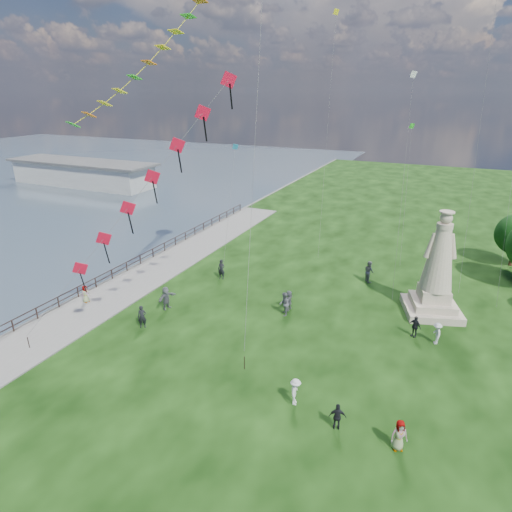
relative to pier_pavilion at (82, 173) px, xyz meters
The scene contains 18 objects.
waterfront 49.44m from the pier_pavilion, 41.92° to the right, with size 200.00×200.00×1.51m.
pier_pavilion is the anchor object (origin of this frame).
statue 67.89m from the pier_pavilion, 22.96° to the right, with size 4.99×4.99×8.11m.
lamppost 67.71m from the pier_pavilion, 22.82° to the right, with size 0.39×0.39×4.18m.
person_0 57.54m from the pier_pavilion, 40.76° to the right, with size 0.62×0.41×1.70m, color black.
person_1 61.10m from the pier_pavilion, 31.17° to the right, with size 0.91×0.56×1.87m, color #595960.
person_2 69.56m from the pier_pavilion, 35.79° to the right, with size 1.03×0.53×1.59m, color silver.
person_3 72.15m from the pier_pavilion, 35.16° to the right, with size 0.88×0.45×1.50m, color black.
person_4 74.66m from the pier_pavilion, 33.89° to the right, with size 0.81×0.49×1.65m, color #595960.
person_5 55.51m from the pier_pavilion, 38.42° to the right, with size 1.73×0.75×1.87m, color #595960.
person_6 52.50m from the pier_pavilion, 31.77° to the right, with size 0.67×0.44×1.85m, color black.
person_7 61.28m from the pier_pavilion, 21.68° to the right, with size 0.95×0.58×1.95m, color #595960.
person_8 70.29m from the pier_pavilion, 26.18° to the right, with size 1.01×0.52×1.56m, color silver.
person_9 68.85m from the pier_pavilion, 26.45° to the right, with size 0.93×0.47×1.58m, color black.
person_10 51.93m from the pier_pavilion, 44.55° to the right, with size 0.71×0.43×1.44m, color #595960.
person_11 60.62m from the pier_pavilion, 30.39° to the right, with size 1.52×0.66×1.64m, color #595960.
red_kite_train 59.33m from the pier_pavilion, 39.57° to the right, with size 11.14×9.35×17.21m.
small_kites 61.41m from the pier_pavilion, 17.97° to the right, with size 23.84×14.63×24.01m.
Camera 1 is at (10.37, -16.84, 16.11)m, focal length 30.00 mm.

